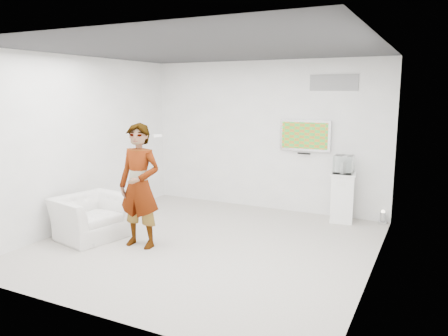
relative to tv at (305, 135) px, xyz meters
The scene contains 10 objects.
room 2.59m from the tv, 109.13° to the right, with size 5.01×5.01×3.00m.
tv is the anchor object (origin of this frame).
logo_decal 1.12m from the tv, ahead, with size 0.90×0.02×0.30m, color gray.
person 3.48m from the tv, 120.31° to the right, with size 0.70×0.46×1.92m, color silver.
armchair 4.23m from the tv, 132.13° to the right, with size 1.07×0.94×0.70m, color silver.
pedestal 1.39m from the tv, 17.38° to the right, with size 0.44×0.44×0.91m, color white.
floor_uplight 2.08m from the tv, ahead, with size 0.16×0.16×0.25m, color silver.
vitrine 0.97m from the tv, 17.38° to the right, with size 0.33×0.33×0.33m, color white.
console 1.00m from the tv, 17.38° to the right, with size 0.05×0.16×0.22m, color white.
wii_remote 3.18m from the tv, 117.98° to the right, with size 0.03×0.14×0.03m, color white.
Camera 1 is at (3.19, -5.79, 2.39)m, focal length 35.00 mm.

